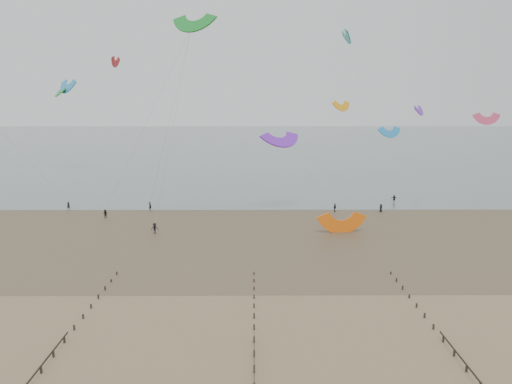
% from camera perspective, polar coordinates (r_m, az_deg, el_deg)
% --- Properties ---
extents(ground, '(500.00, 500.00, 0.00)m').
position_cam_1_polar(ground, '(55.37, -4.48, -13.70)').
color(ground, brown).
rests_on(ground, ground).
extents(sea_and_shore, '(500.00, 665.00, 0.03)m').
position_cam_1_polar(sea_and_shore, '(88.06, -5.52, -4.34)').
color(sea_and_shore, '#475654').
rests_on(sea_and_shore, ground).
extents(kitesurfer_lead, '(0.77, 0.69, 1.78)m').
position_cam_1_polar(kitesurfer_lead, '(104.84, -12.01, -1.57)').
color(kitesurfer_lead, black).
rests_on(kitesurfer_lead, ground).
extents(kitesurfers, '(146.86, 27.02, 1.89)m').
position_cam_1_polar(kitesurfers, '(98.19, 1.07, -2.20)').
color(kitesurfers, black).
rests_on(kitesurfers, ground).
extents(grounded_kite, '(7.83, 6.47, 3.94)m').
position_cam_1_polar(grounded_kite, '(87.37, 9.75, -4.57)').
color(grounded_kite, orange).
rests_on(grounded_kite, ground).
extents(kites_airborne, '(235.69, 120.95, 37.53)m').
position_cam_1_polar(kites_airborne, '(140.93, -6.86, 10.24)').
color(kites_airborne, purple).
rests_on(kites_airborne, ground).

